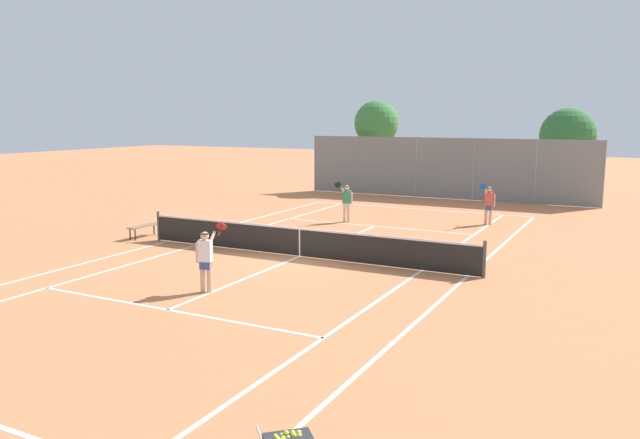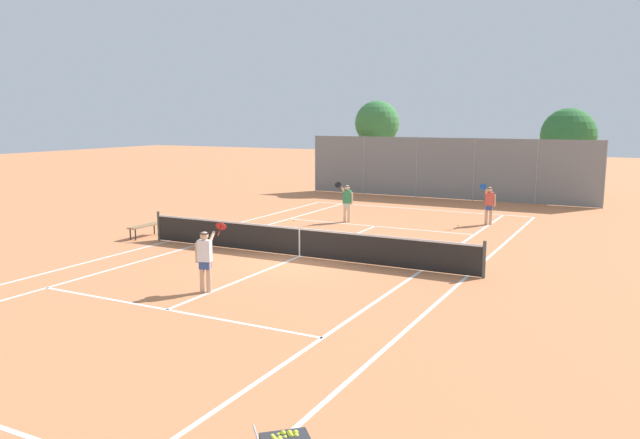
{
  "view_description": "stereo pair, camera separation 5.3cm",
  "coord_description": "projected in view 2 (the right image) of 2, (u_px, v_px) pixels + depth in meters",
  "views": [
    {
      "loc": [
        9.7,
        -17.31,
        4.5
      ],
      "look_at": [
        -0.03,
        1.5,
        1.0
      ],
      "focal_mm": 35.0,
      "sensor_mm": 36.0,
      "label": 1
    },
    {
      "loc": [
        9.74,
        -17.29,
        4.5
      ],
      "look_at": [
        -0.03,
        1.5,
        1.0
      ],
      "focal_mm": 35.0,
      "sensor_mm": 36.0,
      "label": 2
    }
  ],
  "objects": [
    {
      "name": "courtside_bench",
      "position": [
        145.0,
        226.0,
        23.5
      ],
      "size": [
        0.36,
        1.5,
        0.47
      ],
      "color": "olive",
      "rests_on": "ground"
    },
    {
      "name": "tree_behind_left",
      "position": [
        376.0,
        124.0,
        37.78
      ],
      "size": [
        2.69,
        2.69,
        5.46
      ],
      "color": "brown",
      "rests_on": "ground"
    },
    {
      "name": "player_far_left",
      "position": [
        347.0,
        201.0,
        26.8
      ],
      "size": [
        0.58,
        0.8,
        1.77
      ],
      "color": "beige",
      "rests_on": "ground"
    },
    {
      "name": "back_fence",
      "position": [
        445.0,
        168.0,
        34.33
      ],
      "size": [
        16.21,
        0.08,
        3.38
      ],
      "color": "gray",
      "rests_on": "ground"
    },
    {
      "name": "tree_behind_right",
      "position": [
        569.0,
        137.0,
        34.18
      ],
      "size": [
        3.01,
        3.01,
        4.98
      ],
      "color": "brown",
      "rests_on": "ground"
    },
    {
      "name": "player_near_side",
      "position": [
        205.0,
        257.0,
        16.04
      ],
      "size": [
        0.52,
        0.85,
        1.77
      ],
      "color": "#D8A884",
      "rests_on": "ground"
    },
    {
      "name": "tennis_net",
      "position": [
        300.0,
        241.0,
        20.22
      ],
      "size": [
        12.0,
        0.1,
        1.07
      ],
      "color": "#474C47",
      "rests_on": "ground"
    },
    {
      "name": "loose_tennis_ball_1",
      "position": [
        294.0,
        220.0,
        27.23
      ],
      "size": [
        0.07,
        0.07,
        0.07
      ],
      "primitive_type": "sphere",
      "color": "#D1DB33",
      "rests_on": "ground"
    },
    {
      "name": "court_line_markings",
      "position": [
        300.0,
        256.0,
        20.3
      ],
      "size": [
        11.1,
        23.9,
        0.01
      ],
      "color": "white",
      "rests_on": "ground"
    },
    {
      "name": "ground_plane",
      "position": [
        300.0,
        256.0,
        20.3
      ],
      "size": [
        120.0,
        120.0,
        0.0
      ],
      "primitive_type": "plane",
      "color": "#CC7A4C"
    },
    {
      "name": "player_far_right",
      "position": [
        489.0,
        203.0,
        26.13
      ],
      "size": [
        0.55,
        0.83,
        1.77
      ],
      "color": "#D8A884",
      "rests_on": "ground"
    },
    {
      "name": "loose_tennis_ball_0",
      "position": [
        458.0,
        225.0,
        25.95
      ],
      "size": [
        0.07,
        0.07,
        0.07
      ],
      "primitive_type": "sphere",
      "color": "#D1DB33",
      "rests_on": "ground"
    }
  ]
}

